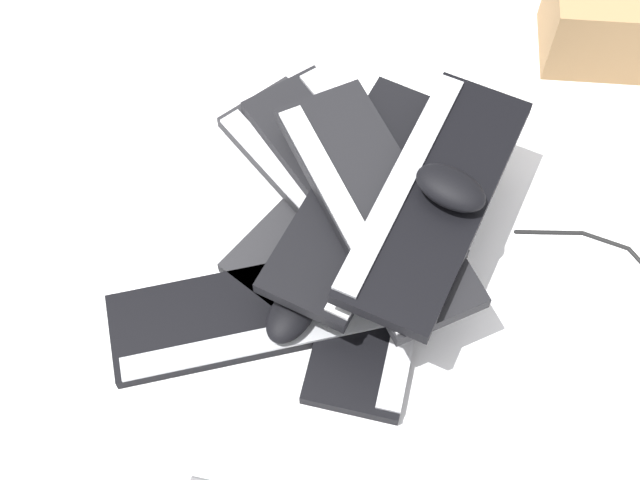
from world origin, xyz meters
name	(u,v)px	position (x,y,z in m)	size (l,w,h in m)	color
ground_plane	(326,311)	(0.00, 0.00, 0.00)	(3.20, 3.20, 0.00)	white
keyboard_0	(380,283)	(0.05, 0.08, 0.01)	(0.28, 0.46, 0.03)	black
keyboard_1	(341,204)	(-0.08, 0.18, 0.01)	(0.21, 0.46, 0.03)	#232326
keyboard_2	(252,314)	(-0.09, -0.07, 0.01)	(0.42, 0.42, 0.03)	black
keyboard_3	(329,184)	(-0.11, 0.18, 0.04)	(0.46, 0.29, 0.03)	#232326
keyboard_4	(351,176)	(-0.08, 0.20, 0.07)	(0.46, 0.32, 0.03)	black
keyboard_5	(365,196)	(-0.03, 0.16, 0.10)	(0.19, 0.45, 0.03)	black
keyboard_6	(376,205)	(0.00, 0.14, 0.13)	(0.45, 0.37, 0.03)	black
keyboard_7	(434,197)	(0.08, 0.18, 0.16)	(0.20, 0.45, 0.03)	black
mouse_0	(414,286)	(0.11, 0.09, 0.05)	(0.11, 0.07, 0.04)	#4C4C51
mouse_1	(292,313)	(-0.03, -0.05, 0.05)	(0.11, 0.07, 0.04)	black
mouse_3	(451,188)	(0.10, 0.18, 0.20)	(0.11, 0.07, 0.04)	black
mouse_4	(389,109)	(-0.11, 0.39, 0.02)	(0.11, 0.07, 0.04)	black
cardboard_box	(618,20)	(0.16, 0.74, 0.08)	(0.25, 0.16, 0.16)	#9E774C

